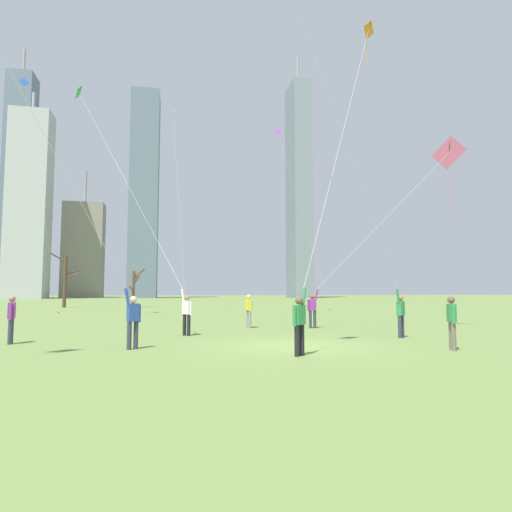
# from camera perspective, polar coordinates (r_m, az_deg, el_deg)

# --- Properties ---
(ground_plane) EXTENTS (400.00, 400.00, 0.00)m
(ground_plane) POSITION_cam_1_polar(r_m,az_deg,el_deg) (14.25, 4.86, -11.80)
(ground_plane) COLOR olive
(kite_flyer_foreground_right_pink) EXTENTS (7.04, 2.82, 9.12)m
(kite_flyer_foreground_right_pink) POSITION_cam_1_polar(r_m,az_deg,el_deg) (21.29, 11.93, -1.75)
(kite_flyer_foreground_right_pink) COLOR #33384C
(kite_flyer_foreground_right_pink) RESTS_ON ground
(kite_flyer_foreground_left_teal) EXTENTS (8.35, 7.10, 17.09)m
(kite_flyer_foreground_left_teal) POSITION_cam_1_polar(r_m,az_deg,el_deg) (13.07, -21.43, 2.99)
(kite_flyer_foreground_left_teal) COLOR #33384C
(kite_flyer_foreground_left_teal) RESTS_ON ground
(kite_flyer_far_back_red) EXTENTS (6.50, 4.51, 11.64)m
(kite_flyer_far_back_red) POSITION_cam_1_polar(r_m,az_deg,el_deg) (16.48, 16.68, -1.38)
(kite_flyer_far_back_red) COLOR #33384C
(kite_flyer_far_back_red) RESTS_ON ground
(kite_flyer_midfield_center_green) EXTENTS (7.72, 14.85, 16.63)m
(kite_flyer_midfield_center_green) POSITION_cam_1_polar(r_m,az_deg,el_deg) (20.51, -13.30, 1.28)
(kite_flyer_midfield_center_green) COLOR black
(kite_flyer_midfield_center_green) RESTS_ON ground
(kite_flyer_midfield_right_orange) EXTENTS (6.08, 6.84, 14.51)m
(kite_flyer_midfield_right_orange) POSITION_cam_1_polar(r_m,az_deg,el_deg) (13.02, 7.52, -1.16)
(kite_flyer_midfield_right_orange) COLOR black
(kite_flyer_midfield_right_orange) RESTS_ON ground
(bystander_strolling_midfield) EXTENTS (0.30, 0.49, 1.62)m
(bystander_strolling_midfield) POSITION_cam_1_polar(r_m,az_deg,el_deg) (14.41, 24.47, -7.71)
(bystander_strolling_midfield) COLOR #726656
(bystander_strolling_midfield) RESTS_ON ground
(bystander_watching_nearby) EXTENTS (0.26, 0.50, 1.62)m
(bystander_watching_nearby) POSITION_cam_1_polar(r_m,az_deg,el_deg) (16.88, -29.62, -7.02)
(bystander_watching_nearby) COLOR #33384C
(bystander_watching_nearby) RESTS_ON ground
(bystander_far_off_by_trees) EXTENTS (0.29, 0.49, 1.62)m
(bystander_far_off_by_trees) POSITION_cam_1_polar(r_m,az_deg,el_deg) (21.16, -0.97, -7.05)
(bystander_far_off_by_trees) COLOR gray
(bystander_far_off_by_trees) RESTS_ON ground
(distant_kite_drifting_right_purple) EXTENTS (5.02, 2.03, 18.29)m
(distant_kite_drifting_right_purple) POSITION_cam_1_polar(r_m,az_deg,el_deg) (44.48, 3.92, 12.80)
(distant_kite_drifting_right_purple) COLOR purple
(distant_kite_drifting_right_purple) RESTS_ON ground
(distant_kite_drifting_left_blue) EXTENTS (3.48, 1.34, 19.46)m
(distant_kite_drifting_left_blue) POSITION_cam_1_polar(r_m,az_deg,el_deg) (41.93, -27.79, 16.13)
(distant_kite_drifting_left_blue) COLOR blue
(distant_kite_drifting_left_blue) RESTS_ON ground
(distant_kite_high_overhead_yellow) EXTENTS (1.42, 3.35, 17.43)m
(distant_kite_high_overhead_yellow) POSITION_cam_1_polar(r_m,az_deg,el_deg) (38.47, -10.70, 14.94)
(distant_kite_high_overhead_yellow) COLOR yellow
(distant_kite_high_overhead_yellow) RESTS_ON ground
(bare_tree_leftmost) EXTENTS (3.05, 1.36, 6.11)m
(bare_tree_leftmost) POSITION_cam_1_polar(r_m,az_deg,el_deg) (52.85, -23.92, -2.89)
(bare_tree_leftmost) COLOR #4C3828
(bare_tree_leftmost) RESTS_ON ground
(bare_tree_left_of_center) EXTENTS (1.71, 3.26, 4.50)m
(bare_tree_left_of_center) POSITION_cam_1_polar(r_m,az_deg,el_deg) (51.14, -15.78, -3.83)
(bare_tree_left_of_center) COLOR brown
(bare_tree_left_of_center) RESTS_ON ground
(skyline_mid_tower_right) EXTENTS (7.13, 7.66, 73.67)m
(skyline_mid_tower_right) POSITION_cam_1_polar(r_m,az_deg,el_deg) (143.78, -28.92, 8.33)
(skyline_mid_tower_right) COLOR slate
(skyline_mid_tower_right) RESTS_ON ground
(skyline_short_annex) EXTENTS (11.28, 6.45, 37.68)m
(skyline_short_annex) POSITION_cam_1_polar(r_m,az_deg,el_deg) (136.44, -21.86, 0.74)
(skyline_short_annex) COLOR gray
(skyline_short_annex) RESTS_ON ground
(skyline_wide_slab) EXTENTS (5.32, 10.42, 73.41)m
(skyline_wide_slab) POSITION_cam_1_polar(r_m,az_deg,el_deg) (129.76, 5.67, 8.77)
(skyline_wide_slab) COLOR gray
(skyline_wide_slab) RESTS_ON ground
(skyline_tall_tower) EXTENTS (8.01, 11.70, 60.13)m
(skyline_tall_tower) POSITION_cam_1_polar(r_m,az_deg,el_deg) (131.76, -14.54, 7.81)
(skyline_tall_tower) COLOR slate
(skyline_tall_tower) RESTS_ON ground
(skyline_slender_spire) EXTENTS (9.76, 7.29, 54.28)m
(skyline_slender_spire) POSITION_cam_1_polar(r_m,az_deg,el_deg) (126.66, -27.81, 6.13)
(skyline_slender_spire) COLOR #B2B2B7
(skyline_slender_spire) RESTS_ON ground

